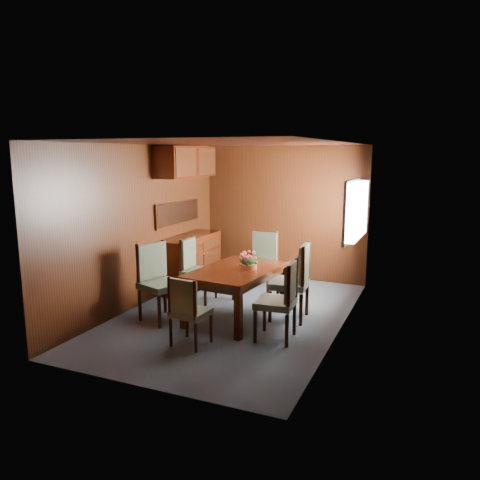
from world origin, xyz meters
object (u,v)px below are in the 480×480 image
at_px(flower_centerpiece, 248,260).
at_px(chair_right_near, 282,296).
at_px(dining_table, 237,276).
at_px(sideboard, 190,262).
at_px(chair_left_near, 158,277).
at_px(chair_head, 188,308).

bearing_deg(flower_centerpiece, chair_right_near, -40.03).
distance_m(dining_table, chair_right_near, 0.97).
height_order(sideboard, chair_right_near, chair_right_near).
height_order(dining_table, chair_left_near, chair_left_near).
xyz_separation_m(sideboard, chair_left_near, (0.35, -1.53, 0.15)).
distance_m(sideboard, chair_head, 2.50).
bearing_deg(chair_head, chair_right_near, 38.36).
relative_size(chair_head, flower_centerpiece, 3.32).
bearing_deg(chair_head, sideboard, 123.26).
bearing_deg(flower_centerpiece, dining_table, -160.91).
bearing_deg(chair_left_near, sideboard, -148.96).
height_order(sideboard, chair_left_near, chair_left_near).
distance_m(chair_right_near, flower_centerpiece, 0.92).
xyz_separation_m(dining_table, chair_head, (-0.14, -1.14, -0.13)).
bearing_deg(chair_right_near, sideboard, 49.72).
xyz_separation_m(sideboard, dining_table, (1.32, -1.06, 0.16)).
distance_m(dining_table, chair_head, 1.16).
bearing_deg(chair_left_near, flower_centerpiece, 133.30).
bearing_deg(dining_table, sideboard, 147.08).
bearing_deg(chair_left_near, dining_table, 134.15).
relative_size(chair_left_near, chair_head, 1.25).
xyz_separation_m(dining_table, flower_centerpiece, (0.15, 0.05, 0.22)).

